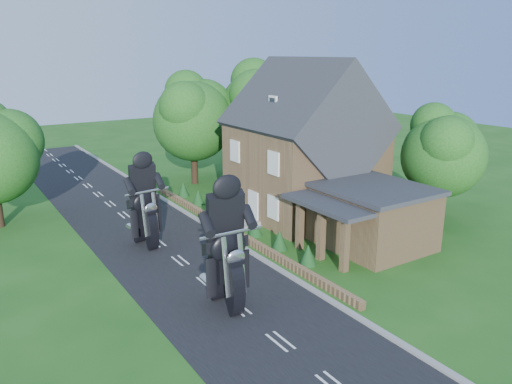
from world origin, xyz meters
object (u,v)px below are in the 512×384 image
garden_wall (232,231)px  annex (371,216)px  motorcycle_follow (146,233)px  house (305,149)px  motorcycle_lead (226,289)px

garden_wall → annex: 8.19m
garden_wall → motorcycle_follow: 5.16m
garden_wall → house: bearing=9.2°
garden_wall → motorcycle_lead: (-4.69, -7.61, 0.68)m
annex → motorcycle_lead: bearing=-170.0°
house → annex: bearing=-95.2°
annex → motorcycle_lead: size_ratio=3.73×
garden_wall → motorcycle_lead: bearing=-121.7°
house → motorcycle_lead: (-10.89, -8.61, -3.46)m
motorcycle_follow → annex: bearing=140.7°
house → motorcycle_lead: bearing=-141.6°
house → motorcycle_lead: size_ratio=5.42×
garden_wall → house: size_ratio=2.15×
house → motorcycle_follow: (-11.24, -0.09, -3.53)m
garden_wall → annex: annex is taller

